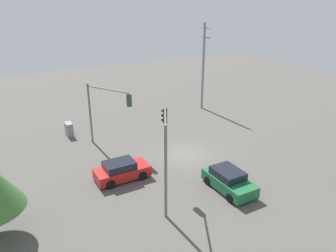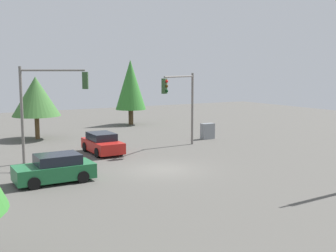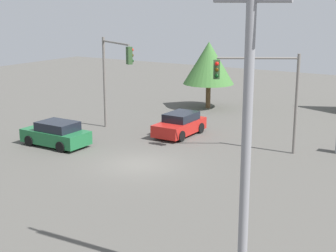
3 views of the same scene
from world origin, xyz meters
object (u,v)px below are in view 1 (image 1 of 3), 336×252
(sedan_green, at_px, (229,180))
(sedan_red, at_px, (122,171))
(traffic_signal_main, at_px, (165,144))
(traffic_signal_cross, at_px, (106,105))
(electrical_cabinet, at_px, (69,129))

(sedan_green, distance_m, sedan_red, 7.83)
(sedan_red, bearing_deg, sedan_green, 50.24)
(traffic_signal_main, distance_m, traffic_signal_cross, 9.99)
(sedan_red, distance_m, electrical_cabinet, 10.24)
(sedan_green, xyz_separation_m, traffic_signal_main, (-0.94, -4.56, 3.50))
(sedan_red, xyz_separation_m, traffic_signal_cross, (-5.91, 1.10, 3.24))
(sedan_green, bearing_deg, traffic_signal_main, -11.61)
(sedan_green, distance_m, traffic_signal_main, 5.83)
(sedan_green, xyz_separation_m, sedan_red, (-5.01, -6.02, -0.01))
(sedan_green, xyz_separation_m, electrical_cabinet, (-15.16, -7.43, -0.04))
(traffic_signal_main, relative_size, electrical_cabinet, 4.56)
(sedan_green, height_order, electrical_cabinet, sedan_green)
(electrical_cabinet, bearing_deg, sedan_red, 7.92)
(sedan_red, distance_m, traffic_signal_main, 5.57)
(sedan_green, height_order, sedan_red, sedan_green)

